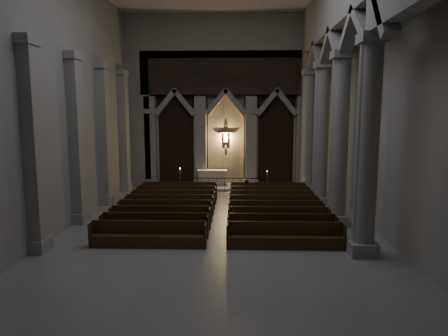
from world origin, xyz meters
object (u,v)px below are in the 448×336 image
at_px(altar_rail, 225,183).
at_px(candle_stand_right, 267,187).
at_px(altar, 212,177).
at_px(pews, 221,211).
at_px(worshipper, 247,191).
at_px(candle_stand_left, 180,184).

xyz_separation_m(altar_rail, candle_stand_right, (2.81, 0.16, -0.30)).
bearing_deg(altar, candle_stand_right, -28.75).
relative_size(altar, candle_stand_right, 1.45).
xyz_separation_m(altar, candle_stand_right, (3.74, -2.05, -0.29)).
relative_size(pews, worshipper, 7.49).
bearing_deg(candle_stand_right, candle_stand_left, 174.29).
relative_size(candle_stand_left, pews, 0.15).
height_order(candle_stand_right, pews, candle_stand_right).
bearing_deg(pews, altar_rail, 90.00).
xyz_separation_m(candle_stand_right, pews, (-2.81, -6.47, -0.06)).
xyz_separation_m(candle_stand_left, candle_stand_right, (5.85, -0.59, -0.03)).
height_order(altar, worshipper, worshipper).
relative_size(altar, altar_rail, 0.39).
bearing_deg(candle_stand_right, worshipper, -116.56).
height_order(candle_stand_left, worshipper, candle_stand_left).
height_order(candle_stand_right, worshipper, candle_stand_right).
relative_size(altar_rail, pews, 0.53).
bearing_deg(candle_stand_right, altar, 151.25).
relative_size(altar, worshipper, 1.56).
distance_m(altar, pews, 8.58).
bearing_deg(candle_stand_right, altar_rail, -176.69).
relative_size(candle_stand_left, worshipper, 1.16).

